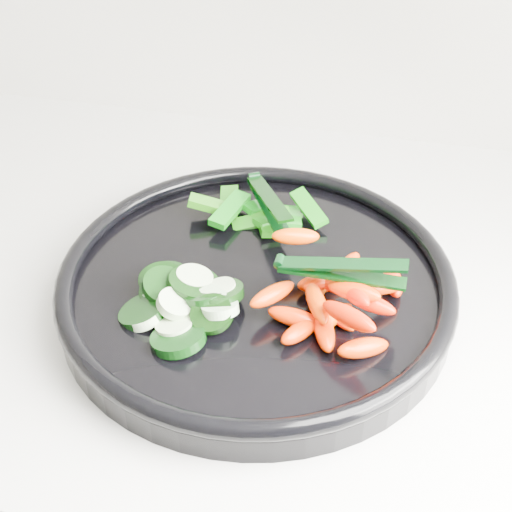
# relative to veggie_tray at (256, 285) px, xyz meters

# --- Properties ---
(veggie_tray) EXTENTS (0.48, 0.48, 0.04)m
(veggie_tray) POSITION_rel_veggie_tray_xyz_m (0.00, 0.00, 0.00)
(veggie_tray) COLOR black
(veggie_tray) RESTS_ON counter
(cucumber_pile) EXTENTS (0.12, 0.13, 0.04)m
(cucumber_pile) POSITION_rel_veggie_tray_xyz_m (-0.06, -0.04, 0.01)
(cucumber_pile) COLOR black
(cucumber_pile) RESTS_ON veggie_tray
(carrot_pile) EXTENTS (0.14, 0.15, 0.06)m
(carrot_pile) POSITION_rel_veggie_tray_xyz_m (0.08, -0.03, 0.02)
(carrot_pile) COLOR #EA5E00
(carrot_pile) RESTS_ON veggie_tray
(pepper_pile) EXTENTS (0.15, 0.09, 0.03)m
(pepper_pile) POSITION_rel_veggie_tray_xyz_m (-0.02, 0.10, 0.01)
(pepper_pile) COLOR #0A6E0D
(pepper_pile) RESTS_ON veggie_tray
(tong_carrot) EXTENTS (0.11, 0.02, 0.02)m
(tong_carrot) POSITION_rel_veggie_tray_xyz_m (0.08, -0.02, 0.05)
(tong_carrot) COLOR black
(tong_carrot) RESTS_ON carrot_pile
(tong_pepper) EXTENTS (0.07, 0.11, 0.02)m
(tong_pepper) POSITION_rel_veggie_tray_xyz_m (-0.01, 0.10, 0.03)
(tong_pepper) COLOR black
(tong_pepper) RESTS_ON pepper_pile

